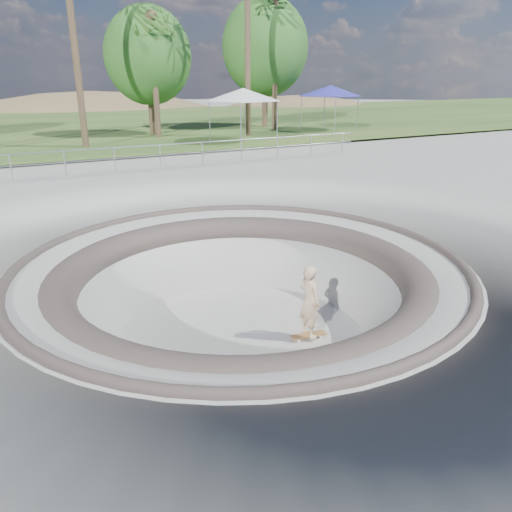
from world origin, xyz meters
name	(u,v)px	position (x,y,z in m)	size (l,w,h in m)	color
ground	(241,263)	(0.00, 0.00, 0.00)	(180.00, 180.00, 0.00)	#A9A9A4
skate_bowl	(242,334)	(0.00, 0.00, -1.83)	(14.00, 14.00, 4.10)	#A9A9A4
grass_strip	(50,127)	(0.00, 34.00, 0.22)	(180.00, 36.00, 0.12)	#2A4F1F
distant_hills	(67,169)	(3.78, 57.17, -7.02)	(103.20, 45.00, 28.60)	brown
safety_railing	(115,159)	(0.00, 12.00, 0.69)	(25.00, 0.06, 1.03)	#96989E
skateboard	(308,335)	(1.38, -0.83, -1.83)	(0.90, 0.38, 0.09)	olive
skater	(310,301)	(1.38, -0.83, -0.92)	(0.65, 0.42, 1.77)	#D3B189
canopy_white	(243,95)	(9.14, 18.00, 2.97)	(5.89, 5.89, 3.07)	#96989E
canopy_blue	(330,91)	(17.59, 20.95, 3.01)	(5.79, 5.79, 3.12)	#96989E
palm_d	(151,24)	(5.27, 22.54, 6.98)	(2.60, 2.60, 8.03)	brown
bushy_tree_mid	(148,56)	(5.47, 24.38, 5.23)	(5.66, 5.14, 8.16)	brown
bushy_tree_right	(265,47)	(14.76, 25.46, 6.02)	(6.53, 5.94, 9.42)	brown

